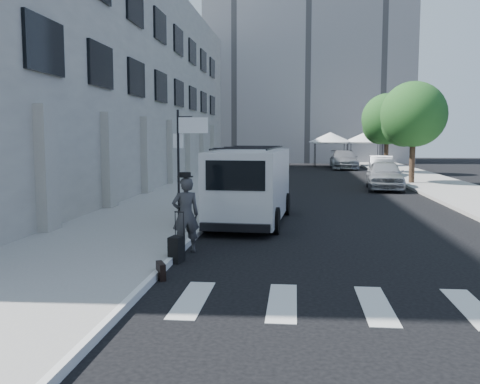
% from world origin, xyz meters
% --- Properties ---
extents(ground, '(120.00, 120.00, 0.00)m').
position_xyz_m(ground, '(0.00, 0.00, 0.00)').
color(ground, black).
rests_on(ground, ground).
extents(sidewalk_left, '(4.50, 48.00, 0.15)m').
position_xyz_m(sidewalk_left, '(-4.25, 16.00, 0.07)').
color(sidewalk_left, gray).
rests_on(sidewalk_left, ground).
extents(sidewalk_right, '(4.00, 56.00, 0.15)m').
position_xyz_m(sidewalk_right, '(9.00, 20.00, 0.07)').
color(sidewalk_right, gray).
rests_on(sidewalk_right, ground).
extents(building_left, '(10.00, 44.00, 12.00)m').
position_xyz_m(building_left, '(-11.50, 18.00, 6.00)').
color(building_left, gray).
rests_on(building_left, ground).
extents(building_far, '(22.00, 12.00, 25.00)m').
position_xyz_m(building_far, '(2.00, 50.00, 12.50)').
color(building_far, slate).
rests_on(building_far, ground).
extents(sign_pole, '(1.03, 0.07, 3.50)m').
position_xyz_m(sign_pole, '(-2.36, 3.20, 2.65)').
color(sign_pole, black).
rests_on(sign_pole, sidewalk_left).
extents(tree_near, '(3.80, 3.83, 6.03)m').
position_xyz_m(tree_near, '(7.50, 20.15, 3.97)').
color(tree_near, black).
rests_on(tree_near, ground).
extents(tree_far, '(3.80, 3.83, 6.03)m').
position_xyz_m(tree_far, '(7.50, 29.15, 3.97)').
color(tree_far, black).
rests_on(tree_far, ground).
extents(tent_left, '(4.00, 4.00, 3.20)m').
position_xyz_m(tent_left, '(4.00, 38.00, 2.71)').
color(tent_left, black).
rests_on(tent_left, ground).
extents(tent_right, '(4.00, 4.00, 3.20)m').
position_xyz_m(tent_right, '(7.20, 38.50, 2.71)').
color(tent_right, black).
rests_on(tent_right, ground).
extents(businessman, '(0.81, 0.69, 1.89)m').
position_xyz_m(businessman, '(-1.90, 0.80, 0.94)').
color(businessman, '#333335').
rests_on(businessman, ground).
extents(briefcase, '(0.30, 0.45, 0.34)m').
position_xyz_m(briefcase, '(-1.90, -1.72, 0.17)').
color(briefcase, black).
rests_on(briefcase, ground).
extents(suitcase, '(0.34, 0.46, 1.16)m').
position_xyz_m(suitcase, '(-1.90, -0.27, 0.31)').
color(suitcase, black).
rests_on(suitcase, ground).
extents(cargo_van, '(2.60, 6.57, 2.42)m').
position_xyz_m(cargo_van, '(-0.66, 5.69, 1.25)').
color(cargo_van, silver).
rests_on(cargo_van, ground).
extents(parked_car_a, '(2.31, 4.83, 1.59)m').
position_xyz_m(parked_car_a, '(5.60, 17.22, 0.80)').
color(parked_car_a, '#919398').
rests_on(parked_car_a, ground).
extents(parked_car_b, '(2.01, 4.65, 1.49)m').
position_xyz_m(parked_car_b, '(6.80, 26.08, 0.74)').
color(parked_car_b, '#585C60').
rests_on(parked_car_b, ground).
extents(parked_car_c, '(2.30, 5.57, 1.61)m').
position_xyz_m(parked_car_c, '(5.00, 34.97, 0.80)').
color(parked_car_c, gray).
rests_on(parked_car_c, ground).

